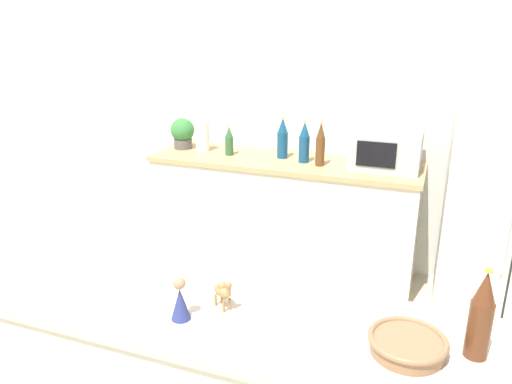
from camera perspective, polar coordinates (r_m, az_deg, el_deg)
wall_back at (r=3.97m, az=9.67°, el=9.23°), size 8.00×0.06×2.55m
back_counter at (r=3.96m, az=3.15°, el=-2.73°), size 2.05×0.63×0.93m
potted_plant at (r=4.15m, az=-8.39°, el=6.72°), size 0.19×0.19×0.25m
paper_towel_roll at (r=4.04m, az=-6.15°, el=6.32°), size 0.11×0.11×0.23m
microwave at (r=3.65m, az=14.63°, el=4.78°), size 0.48×0.37×0.28m
back_bottle_0 at (r=3.70m, az=5.55°, el=5.64°), size 0.08×0.08×0.31m
back_bottle_1 at (r=3.62m, az=7.38°, el=5.40°), size 0.07×0.07×0.33m
back_bottle_2 at (r=3.81m, az=3.05°, el=6.12°), size 0.08×0.08×0.31m
back_bottle_3 at (r=3.90m, az=-3.08°, el=5.82°), size 0.06×0.06×0.23m
wine_bottle at (r=1.70m, az=24.33°, el=-12.75°), size 0.07×0.07×0.30m
fruit_bowl at (r=1.70m, az=16.90°, el=-16.29°), size 0.25×0.25×0.06m
camel_figurine at (r=1.83m, az=-3.79°, el=-11.18°), size 0.10×0.08×0.12m
wise_man_figurine_blue at (r=1.79m, az=-8.65°, el=-12.23°), size 0.07×0.07×0.16m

